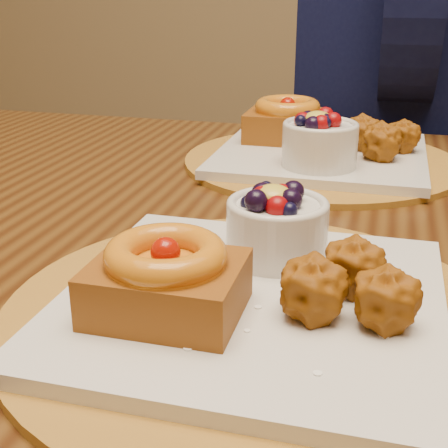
# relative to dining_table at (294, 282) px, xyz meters

# --- Properties ---
(dining_table) EXTENTS (1.60, 0.90, 0.76)m
(dining_table) POSITION_rel_dining_table_xyz_m (0.00, 0.00, 0.00)
(dining_table) COLOR #331909
(dining_table) RESTS_ON ground
(place_setting_near) EXTENTS (0.38, 0.38, 0.08)m
(place_setting_near) POSITION_rel_dining_table_xyz_m (-0.00, -0.22, 0.10)
(place_setting_near) COLOR brown
(place_setting_near) RESTS_ON dining_table
(place_setting_far) EXTENTS (0.38, 0.38, 0.09)m
(place_setting_far) POSITION_rel_dining_table_xyz_m (-0.00, 0.21, 0.10)
(place_setting_far) COLOR brown
(place_setting_far) RESTS_ON dining_table
(chair_far) EXTENTS (0.56, 0.56, 0.88)m
(chair_far) POSITION_rel_dining_table_xyz_m (0.02, 0.70, -0.19)
(chair_far) COLOR black
(chair_far) RESTS_ON ground
(diner) EXTENTS (0.47, 0.47, 0.77)m
(diner) POSITION_rel_dining_table_xyz_m (0.11, 0.58, 0.15)
(diner) COLOR black
(diner) RESTS_ON ground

